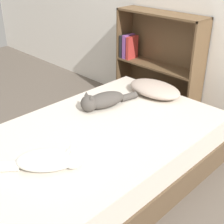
# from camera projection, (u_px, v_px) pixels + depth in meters

# --- Properties ---
(ground_plane) EXTENTS (8.00, 8.00, 0.00)m
(ground_plane) POSITION_uv_depth(u_px,v_px,m) (99.00, 177.00, 2.52)
(ground_plane) COLOR brown
(bed) EXTENTS (1.24, 1.99, 0.44)m
(bed) POSITION_uv_depth(u_px,v_px,m) (98.00, 155.00, 2.42)
(bed) COLOR brown
(bed) RESTS_ON ground_plane
(pillow) EXTENTS (0.52, 0.32, 0.11)m
(pillow) POSITION_uv_depth(u_px,v_px,m) (155.00, 89.00, 2.85)
(pillow) COLOR #B29E8E
(pillow) RESTS_ON bed
(cat_light) EXTENTS (0.43, 0.47, 0.15)m
(cat_light) POSITION_uv_depth(u_px,v_px,m) (50.00, 160.00, 1.89)
(cat_light) COLOR white
(cat_light) RESTS_ON bed
(cat_dark) EXTENTS (0.24, 0.54, 0.16)m
(cat_dark) POSITION_uv_depth(u_px,v_px,m) (102.00, 101.00, 2.62)
(cat_dark) COLOR #47423D
(cat_dark) RESTS_ON bed
(bookshelf) EXTENTS (0.97, 0.26, 1.09)m
(bookshelf) POSITION_uv_depth(u_px,v_px,m) (158.00, 63.00, 3.32)
(bookshelf) COLOR brown
(bookshelf) RESTS_ON ground_plane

